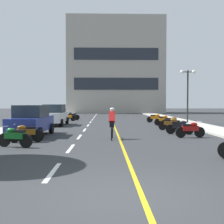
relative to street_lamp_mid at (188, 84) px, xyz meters
The scene contains 31 objects.
ground_plane 8.18m from the street_lamp_mid, 168.88° to the left, with size 140.00×140.00×0.00m, color #2D3033.
curb_left 15.45m from the street_lamp_mid, 162.93° to the left, with size 2.40×72.00×0.12m, color #B7B2A8.
curb_right 5.72m from the street_lamp_mid, 89.32° to the left, with size 2.40×72.00×0.12m, color #B7B2A8.
lane_dash_0 20.17m from the street_lamp_mid, 117.47° to the right, with size 0.14×2.20×0.01m, color silver.
lane_dash_1 16.80m from the street_lamp_mid, 123.94° to the right, with size 0.14×2.20×0.01m, color silver.
lane_dash_2 13.77m from the street_lamp_mid, 133.63° to the right, with size 0.14×2.20×0.01m, color silver.
lane_dash_3 11.35m from the street_lamp_mid, 148.55° to the right, with size 0.14×2.20×0.01m, color silver.
lane_dash_4 10.00m from the street_lamp_mid, behind, with size 0.14×2.20×0.01m, color silver.
lane_dash_5 10.16m from the street_lamp_mid, 165.27° to the left, with size 0.14×2.20×0.01m, color silver.
lane_dash_6 11.77m from the street_lamp_mid, 145.00° to the left, with size 0.14×2.20×0.01m, color silver.
lane_dash_7 14.34m from the street_lamp_mid, 131.32° to the left, with size 0.14×2.20×0.01m, color silver.
lane_dash_8 17.46m from the street_lamp_mid, 122.42° to the left, with size 0.14×2.20×0.01m, color silver.
lane_dash_9 20.89m from the street_lamp_mid, 116.43° to the left, with size 0.14×2.20×0.01m, color silver.
lane_dash_10 24.48m from the street_lamp_mid, 112.21° to the left, with size 0.14×2.20×0.01m, color silver.
lane_dash_11 28.19m from the street_lamp_mid, 109.11° to the left, with size 0.14×2.20×0.01m, color silver.
centre_line_yellow 8.99m from the street_lamp_mid, 147.43° to the left, with size 0.12×66.00×0.01m, color gold.
office_building 30.14m from the street_lamp_mid, 100.90° to the left, with size 18.51×7.54×18.29m.
street_lamp_mid is the anchor object (origin of this frame).
parked_car_near 15.33m from the street_lamp_mid, 142.74° to the right, with size 2.03×4.25×1.82m.
parked_car_mid 12.46m from the street_lamp_mid, behind, with size 2.00×4.24×1.82m.
motorcycle_1 17.92m from the street_lamp_mid, 131.33° to the right, with size 1.66×0.74×0.92m.
motorcycle_2 16.79m from the street_lamp_mid, 134.66° to the right, with size 1.68×0.64×0.92m.
motorcycle_3 10.97m from the street_lamp_mid, 105.93° to the right, with size 1.70×0.60×0.92m.
motorcycle_4 9.58m from the street_lamp_mid, 109.66° to the right, with size 1.68×0.64×0.92m.
motorcycle_5 7.44m from the street_lamp_mid, 116.75° to the right, with size 1.66×0.74×0.92m.
motorcycle_6 5.80m from the street_lamp_mid, 121.42° to the right, with size 1.67×0.70×0.92m.
motorcycle_7 4.46m from the street_lamp_mid, 147.99° to the right, with size 1.65×0.75×0.92m.
motorcycle_8 4.50m from the street_lamp_mid, 149.87° to the left, with size 1.66×0.73×0.92m.
motorcycle_9 12.84m from the street_lamp_mid, 159.71° to the left, with size 1.67×0.68×0.92m.
motorcycle_10 13.25m from the street_lamp_mid, 152.82° to the left, with size 1.70×0.60×0.92m.
cyclist_rider 13.12m from the street_lamp_mid, 124.71° to the right, with size 0.42×1.77×1.71m.
Camera 1 is at (-0.52, -5.72, 1.95)m, focal length 44.01 mm.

